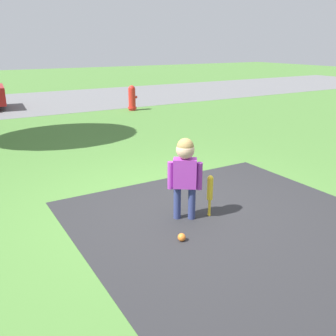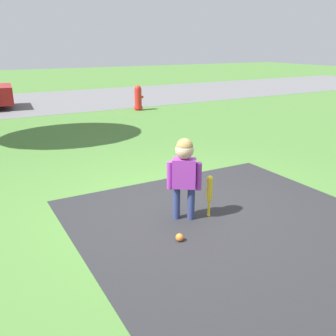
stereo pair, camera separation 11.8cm
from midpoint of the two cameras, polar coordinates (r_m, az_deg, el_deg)
The scene contains 6 objects.
ground_plane at distance 5.05m, azimuth -0.05°, elevation -5.94°, with size 60.00×60.00×0.00m, color #477533.
street_strip at distance 14.95m, azimuth -21.63°, elevation 9.18°, with size 40.00×6.00×0.01m.
child at distance 4.49m, azimuth 1.85°, elevation 0.04°, with size 0.36×0.29×1.03m.
baseball_bat at distance 4.68m, azimuth 5.70°, elevation -3.37°, with size 0.07×0.07×0.55m.
sports_ball at distance 4.22m, azimuth 1.29°, elevation -10.51°, with size 0.09×0.09×0.09m.
fire_hydrant at distance 12.42m, azimuth -5.78°, elevation 10.54°, with size 0.32×0.28×0.80m.
Camera 1 is at (-2.39, -3.93, 2.09)m, focal length 40.00 mm.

